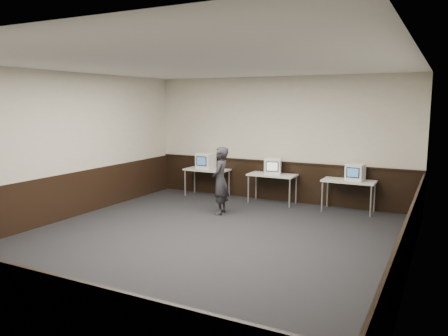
% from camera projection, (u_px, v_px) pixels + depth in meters
% --- Properties ---
extents(floor, '(8.00, 8.00, 0.00)m').
position_uv_depth(floor, '(200.00, 243.00, 7.96)').
color(floor, black).
rests_on(floor, ground).
extents(ceiling, '(8.00, 8.00, 0.00)m').
position_uv_depth(ceiling, '(199.00, 64.00, 7.48)').
color(ceiling, white).
rests_on(ceiling, back_wall).
extents(back_wall, '(7.00, 0.00, 7.00)m').
position_uv_depth(back_wall, '(279.00, 139.00, 11.24)').
color(back_wall, beige).
rests_on(back_wall, ground).
extents(left_wall, '(0.00, 8.00, 8.00)m').
position_uv_depth(left_wall, '(58.00, 147.00, 9.31)').
color(left_wall, beige).
rests_on(left_wall, ground).
extents(right_wall, '(0.00, 8.00, 8.00)m').
position_uv_depth(right_wall, '(414.00, 170.00, 6.13)').
color(right_wall, beige).
rests_on(right_wall, ground).
extents(wainscot_back, '(6.98, 0.04, 1.00)m').
position_uv_depth(wainscot_back, '(277.00, 181.00, 11.38)').
color(wainscot_back, black).
rests_on(wainscot_back, back_wall).
extents(wainscot_front, '(6.98, 0.04, 1.00)m').
position_uv_depth(wainscot_front, '(0.00, 307.00, 4.39)').
color(wainscot_front, black).
rests_on(wainscot_front, front_wall).
extents(wainscot_left, '(0.04, 7.98, 1.00)m').
position_uv_depth(wainscot_left, '(62.00, 197.00, 9.47)').
color(wainscot_left, black).
rests_on(wainscot_left, left_wall).
extents(wainscot_right, '(0.04, 7.98, 1.00)m').
position_uv_depth(wainscot_right, '(408.00, 245.00, 6.30)').
color(wainscot_right, black).
rests_on(wainscot_right, right_wall).
extents(wainscot_rail, '(6.98, 0.06, 0.04)m').
position_uv_depth(wainscot_rail, '(278.00, 162.00, 11.29)').
color(wainscot_rail, black).
rests_on(wainscot_rail, wainscot_back).
extents(desk_left, '(1.20, 0.60, 0.75)m').
position_uv_depth(desk_left, '(207.00, 172.00, 11.88)').
color(desk_left, silver).
rests_on(desk_left, ground).
extents(desk_center, '(1.20, 0.60, 0.75)m').
position_uv_depth(desk_center, '(272.00, 177.00, 11.02)').
color(desk_center, silver).
rests_on(desk_center, ground).
extents(desk_right, '(1.20, 0.60, 0.75)m').
position_uv_depth(desk_right, '(349.00, 183.00, 10.16)').
color(desk_right, silver).
rests_on(desk_right, ground).
extents(emac_left, '(0.44, 0.48, 0.43)m').
position_uv_depth(emac_left, '(206.00, 161.00, 11.89)').
color(emac_left, white).
rests_on(emac_left, desk_left).
extents(emac_center, '(0.51, 0.53, 0.41)m').
position_uv_depth(emac_center, '(273.00, 166.00, 10.98)').
color(emac_center, white).
rests_on(emac_center, desk_center).
extents(emac_right, '(0.42, 0.45, 0.39)m').
position_uv_depth(emac_right, '(355.00, 172.00, 10.07)').
color(emac_right, white).
rests_on(emac_right, desk_right).
extents(person, '(0.48, 0.63, 1.55)m').
position_uv_depth(person, '(220.00, 181.00, 9.95)').
color(person, '#222227').
rests_on(person, ground).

